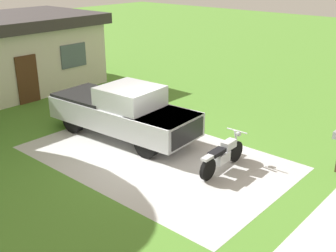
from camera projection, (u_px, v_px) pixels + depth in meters
The scene contains 4 objects.
ground_plane at pixel (155, 157), 13.36m from camera, with size 80.00×80.00×0.00m, color #50862E.
driveway_pad at pixel (155, 157), 13.36m from camera, with size 5.24×8.31×0.01m, color #BCBCBC.
motorcycle at pixel (223, 155), 12.40m from camera, with size 2.21×0.70×1.09m.
pickup_truck at pixel (121, 111), 14.68m from camera, with size 2.37×5.74×1.90m.
Camera 1 is at (-8.81, -8.26, 5.83)m, focal length 44.61 mm.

